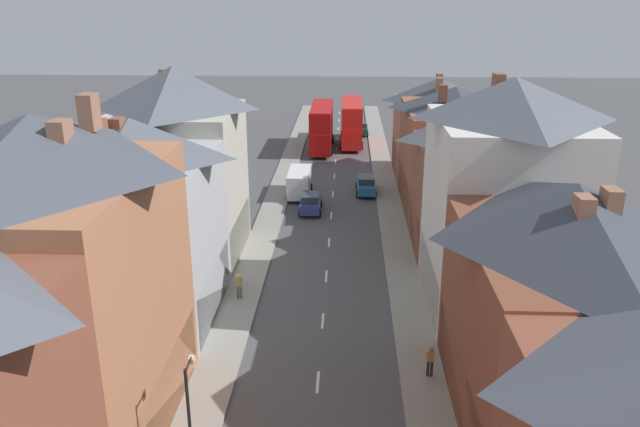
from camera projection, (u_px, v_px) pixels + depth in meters
name	position (u px, v px, depth m)	size (l,w,h in m)	color
pavement_left	(274.00, 206.00, 54.87)	(2.20, 104.00, 0.14)	gray
pavement_right	(390.00, 208.00, 54.45)	(2.20, 104.00, 0.14)	gray
centre_line_dashes	(331.00, 216.00, 52.80)	(0.14, 97.80, 0.01)	silver
terrace_row_left	(77.00, 279.00, 26.55)	(8.00, 44.70, 14.05)	#BCB7A8
terrace_row_right	(504.00, 220.00, 35.27)	(8.00, 65.39, 13.61)	brown
double_decker_bus_lead	(322.00, 126.00, 74.23)	(2.74, 10.80, 5.30)	#B70F0F
double_decker_bus_mid_street	(352.00, 122.00, 77.02)	(2.74, 10.80, 5.30)	red
car_near_silver	(366.00, 184.00, 58.49)	(1.90, 4.48, 1.70)	#236093
car_parked_left_a	(361.00, 128.00, 82.85)	(1.90, 3.88, 1.65)	#144728
car_parked_right_a	(311.00, 203.00, 53.46)	(1.90, 4.02, 1.67)	navy
delivery_van	(299.00, 182.00, 57.56)	(2.20, 5.20, 2.41)	white
pedestrian_mid_left	(430.00, 360.00, 30.17)	(0.36, 0.22, 1.61)	#23232D
pedestrian_mid_right	(239.00, 285.00, 37.92)	(0.36, 0.22, 1.61)	brown
street_lamp	(191.00, 421.00, 22.45)	(0.20, 1.12, 5.50)	black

